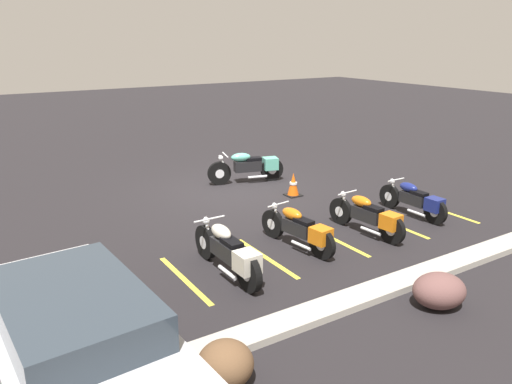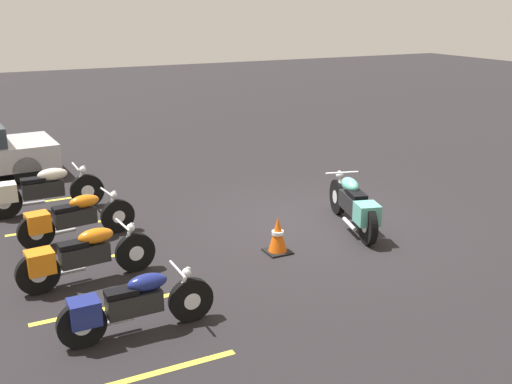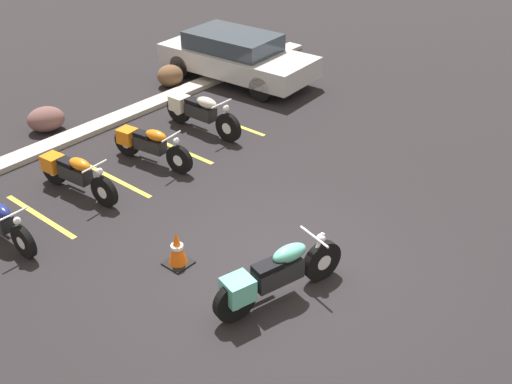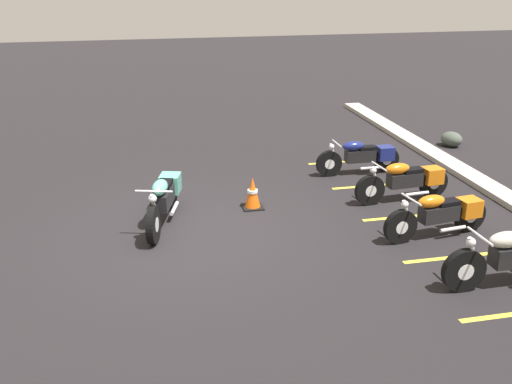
{
  "view_description": "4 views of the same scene",
  "coord_description": "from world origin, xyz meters",
  "px_view_note": "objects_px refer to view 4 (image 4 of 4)",
  "views": [
    {
      "loc": [
        6.63,
        11.6,
        4.08
      ],
      "look_at": [
        0.63,
        2.06,
        0.57
      ],
      "focal_mm": 35.0,
      "sensor_mm": 36.0,
      "label": 1
    },
    {
      "loc": [
        -9.02,
        5.7,
        3.92
      ],
      "look_at": [
        -0.04,
        1.22,
        0.76
      ],
      "focal_mm": 42.0,
      "sensor_mm": 36.0,
      "label": 2
    },
    {
      "loc": [
        -6.06,
        -4.55,
        6.09
      ],
      "look_at": [
        0.52,
        0.96,
        0.77
      ],
      "focal_mm": 42.0,
      "sensor_mm": 36.0,
      "label": 3
    },
    {
      "loc": [
        9.59,
        -0.94,
        4.47
      ],
      "look_at": [
        0.14,
        1.12,
        0.77
      ],
      "focal_mm": 42.0,
      "sensor_mm": 36.0,
      "label": 4
    }
  ],
  "objects_px": {
    "motorcycle_teal_featured": "(164,198)",
    "traffic_cone": "(253,194)",
    "parked_bike_0": "(362,156)",
    "parked_bike_1": "(407,180)",
    "landscape_rock_2": "(451,139)",
    "parked_bike_2": "(442,214)"
  },
  "relations": [
    {
      "from": "motorcycle_teal_featured",
      "to": "traffic_cone",
      "type": "distance_m",
      "value": 1.76
    },
    {
      "from": "motorcycle_teal_featured",
      "to": "parked_bike_0",
      "type": "xyz_separation_m",
      "value": [
        -1.77,
        4.57,
        -0.06
      ]
    },
    {
      "from": "parked_bike_1",
      "to": "landscape_rock_2",
      "type": "relative_size",
      "value": 3.52
    },
    {
      "from": "motorcycle_teal_featured",
      "to": "parked_bike_2",
      "type": "xyz_separation_m",
      "value": [
        1.67,
        4.65,
        -0.05
      ]
    },
    {
      "from": "motorcycle_teal_featured",
      "to": "landscape_rock_2",
      "type": "height_order",
      "value": "motorcycle_teal_featured"
    },
    {
      "from": "parked_bike_1",
      "to": "traffic_cone",
      "type": "distance_m",
      "value": 3.12
    },
    {
      "from": "parked_bike_2",
      "to": "traffic_cone",
      "type": "distance_m",
      "value": 3.54
    },
    {
      "from": "landscape_rock_2",
      "to": "traffic_cone",
      "type": "xyz_separation_m",
      "value": [
        3.02,
        -5.95,
        0.1
      ]
    },
    {
      "from": "parked_bike_0",
      "to": "parked_bike_2",
      "type": "height_order",
      "value": "parked_bike_2"
    },
    {
      "from": "parked_bike_2",
      "to": "landscape_rock_2",
      "type": "height_order",
      "value": "parked_bike_2"
    },
    {
      "from": "parked_bike_1",
      "to": "parked_bike_2",
      "type": "xyz_separation_m",
      "value": [
        1.71,
        -0.18,
        -0.0
      ]
    },
    {
      "from": "motorcycle_teal_featured",
      "to": "parked_bike_2",
      "type": "bearing_deg",
      "value": 85.81
    },
    {
      "from": "motorcycle_teal_featured",
      "to": "parked_bike_1",
      "type": "xyz_separation_m",
      "value": [
        -0.04,
        4.83,
        -0.05
      ]
    },
    {
      "from": "parked_bike_0",
      "to": "parked_bike_2",
      "type": "distance_m",
      "value": 3.45
    },
    {
      "from": "motorcycle_teal_featured",
      "to": "parked_bike_1",
      "type": "distance_m",
      "value": 4.83
    },
    {
      "from": "parked_bike_0",
      "to": "traffic_cone",
      "type": "height_order",
      "value": "parked_bike_0"
    },
    {
      "from": "motorcycle_teal_featured",
      "to": "parked_bike_0",
      "type": "bearing_deg",
      "value": 126.79
    },
    {
      "from": "parked_bike_0",
      "to": "traffic_cone",
      "type": "distance_m",
      "value": 3.21
    },
    {
      "from": "parked_bike_0",
      "to": "landscape_rock_2",
      "type": "height_order",
      "value": "parked_bike_0"
    },
    {
      "from": "parked_bike_1",
      "to": "parked_bike_2",
      "type": "distance_m",
      "value": 1.72
    },
    {
      "from": "parked_bike_1",
      "to": "landscape_rock_2",
      "type": "distance_m",
      "value": 4.36
    },
    {
      "from": "parked_bike_1",
      "to": "traffic_cone",
      "type": "xyz_separation_m",
      "value": [
        -0.27,
        -3.1,
        -0.13
      ]
    }
  ]
}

